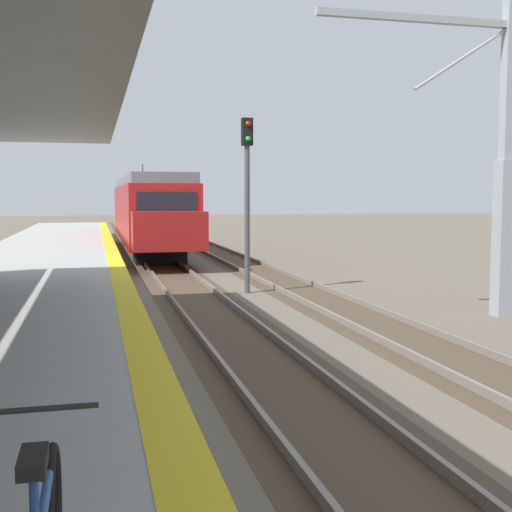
% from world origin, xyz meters
% --- Properties ---
extents(station_platform, '(5.00, 80.00, 0.91)m').
position_xyz_m(station_platform, '(-2.50, 16.00, 0.45)').
color(station_platform, '#A8A8A3').
rests_on(station_platform, ground).
extents(track_pair_nearest_platform, '(2.34, 120.00, 0.16)m').
position_xyz_m(track_pair_nearest_platform, '(1.90, 20.00, 0.05)').
color(track_pair_nearest_platform, '#4C3D2D').
rests_on(track_pair_nearest_platform, ground).
extents(track_pair_middle, '(2.34, 120.00, 0.16)m').
position_xyz_m(track_pair_middle, '(5.30, 20.00, 0.05)').
color(track_pair_middle, '#4C3D2D').
rests_on(track_pair_middle, ground).
extents(approaching_train, '(2.93, 19.60, 4.76)m').
position_xyz_m(approaching_train, '(1.90, 37.41, 2.18)').
color(approaching_train, maroon).
rests_on(approaching_train, ground).
extents(rail_signal_post, '(0.32, 0.34, 5.20)m').
position_xyz_m(rail_signal_post, '(3.59, 22.09, 3.19)').
color(rail_signal_post, '#4C4C4C').
rests_on(rail_signal_post, ground).
extents(catenary_pylon_far_side, '(5.00, 0.40, 7.50)m').
position_xyz_m(catenary_pylon_far_side, '(8.43, 16.89, 3.60)').
color(catenary_pylon_far_side, '#9EA3A8').
rests_on(catenary_pylon_far_side, ground).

